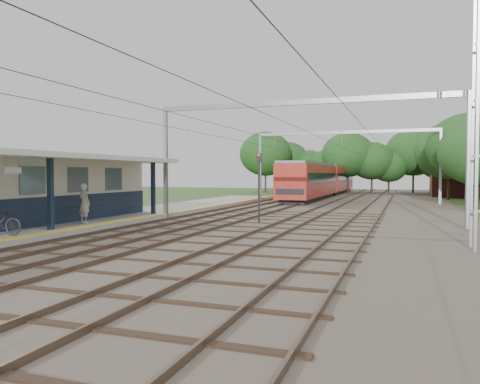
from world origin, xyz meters
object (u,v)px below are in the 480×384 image
at_px(person, 84,203).
at_px(signal_post, 259,181).
at_px(bicycle, 0,221).
at_px(train, 325,179).

xyz_separation_m(person, signal_post, (7.64, 5.27, 1.08)).
relative_size(bicycle, signal_post, 0.48).
bearing_deg(bicycle, person, -9.94).
xyz_separation_m(bicycle, train, (5.96, 43.98, 1.26)).
bearing_deg(signal_post, train, 85.77).
relative_size(train, signal_post, 9.33).
xyz_separation_m(person, train, (5.79, 38.92, 0.83)).
xyz_separation_m(person, bicycle, (-0.17, -5.07, -0.43)).
height_order(person, bicycle, person).
relative_size(person, train, 0.05).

